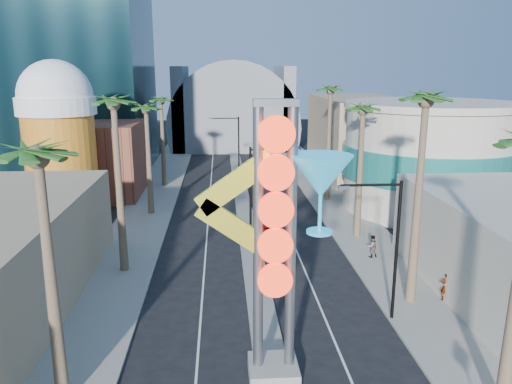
# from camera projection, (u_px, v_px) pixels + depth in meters

# --- Properties ---
(sidewalk_west) EXTENTS (5.00, 100.00, 0.15)m
(sidewalk_west) POSITION_uv_depth(u_px,v_px,m) (153.00, 200.00, 52.93)
(sidewalk_west) COLOR gray
(sidewalk_west) RESTS_ON ground
(sidewalk_east) EXTENTS (5.00, 100.00, 0.15)m
(sidewalk_east) POSITION_uv_depth(u_px,v_px,m) (329.00, 197.00, 54.24)
(sidewalk_east) COLOR gray
(sidewalk_east) RESTS_ON ground
(median) EXTENTS (1.60, 84.00, 0.15)m
(median) POSITION_uv_depth(u_px,v_px,m) (241.00, 192.00, 56.49)
(median) COLOR gray
(median) RESTS_ON ground
(brick_filler_west) EXTENTS (10.00, 10.00, 8.00)m
(brick_filler_west) POSITION_uv_depth(u_px,v_px,m) (95.00, 160.00, 54.44)
(brick_filler_west) COLOR brown
(brick_filler_west) RESTS_ON ground
(filler_east) EXTENTS (10.00, 20.00, 10.00)m
(filler_east) POSITION_uv_depth(u_px,v_px,m) (358.00, 136.00, 66.08)
(filler_east) COLOR tan
(filler_east) RESTS_ON ground
(beer_mug) EXTENTS (7.00, 7.00, 14.50)m
(beer_mug) POSITION_uv_depth(u_px,v_px,m) (59.00, 134.00, 45.70)
(beer_mug) COLOR #C95D1A
(beer_mug) RESTS_ON ground
(turquoise_building) EXTENTS (16.60, 16.60, 10.60)m
(turquoise_building) POSITION_uv_depth(u_px,v_px,m) (428.00, 157.00, 48.73)
(turquoise_building) COLOR beige
(turquoise_building) RESTS_ON ground
(canopy) EXTENTS (22.00, 16.00, 22.00)m
(canopy) POSITION_uv_depth(u_px,v_px,m) (233.00, 123.00, 88.37)
(canopy) COLOR slate
(canopy) RESTS_ON ground
(neon_sign) EXTENTS (6.53, 2.60, 12.55)m
(neon_sign) POSITION_uv_depth(u_px,v_px,m) (294.00, 226.00, 20.89)
(neon_sign) COLOR gray
(neon_sign) RESTS_ON ground
(streetlight_0) EXTENTS (3.79, 0.25, 8.00)m
(streetlight_0) POSITION_uv_depth(u_px,v_px,m) (258.00, 188.00, 37.94)
(streetlight_0) COLOR black
(streetlight_0) RESTS_ON ground
(streetlight_1) EXTENTS (3.79, 0.25, 8.00)m
(streetlight_1) POSITION_uv_depth(u_px,v_px,m) (234.00, 142.00, 61.10)
(streetlight_1) COLOR black
(streetlight_1) RESTS_ON ground
(streetlight_2) EXTENTS (3.45, 0.25, 8.00)m
(streetlight_2) POSITION_uv_depth(u_px,v_px,m) (389.00, 238.00, 26.77)
(streetlight_2) COLOR black
(streetlight_2) RESTS_ON ground
(palm_0) EXTENTS (2.40, 2.40, 11.70)m
(palm_0) POSITION_uv_depth(u_px,v_px,m) (39.00, 172.00, 18.64)
(palm_0) COLOR brown
(palm_0) RESTS_ON ground
(palm_1) EXTENTS (2.40, 2.40, 12.70)m
(palm_1) POSITION_uv_depth(u_px,v_px,m) (114.00, 114.00, 31.98)
(palm_1) COLOR brown
(palm_1) RESTS_ON ground
(palm_2) EXTENTS (2.40, 2.40, 11.20)m
(palm_2) POSITION_uv_depth(u_px,v_px,m) (146.00, 115.00, 45.85)
(palm_2) COLOR brown
(palm_2) RESTS_ON ground
(palm_3) EXTENTS (2.40, 2.40, 11.20)m
(palm_3) POSITION_uv_depth(u_px,v_px,m) (161.00, 106.00, 57.47)
(palm_3) COLOR brown
(palm_3) RESTS_ON ground
(palm_5) EXTENTS (2.40, 2.40, 13.20)m
(palm_5) POSITION_uv_depth(u_px,v_px,m) (425.00, 114.00, 27.30)
(palm_5) COLOR brown
(palm_5) RESTS_ON ground
(palm_6) EXTENTS (2.40, 2.40, 11.70)m
(palm_6) POSITION_uv_depth(u_px,v_px,m) (363.00, 118.00, 39.24)
(palm_6) COLOR brown
(palm_6) RESTS_ON ground
(palm_7) EXTENTS (2.40, 2.40, 12.70)m
(palm_7) POSITION_uv_depth(u_px,v_px,m) (330.00, 97.00, 50.64)
(palm_7) COLOR brown
(palm_7) RESTS_ON ground
(red_pickup) EXTENTS (2.87, 5.22, 1.38)m
(red_pickup) POSITION_uv_depth(u_px,v_px,m) (267.00, 229.00, 41.51)
(red_pickup) COLOR #980B0D
(red_pickup) RESTS_ON ground
(pedestrian_a) EXTENTS (0.74, 0.61, 1.76)m
(pedestrian_a) POSITION_uv_depth(u_px,v_px,m) (446.00, 287.00, 29.75)
(pedestrian_a) COLOR gray
(pedestrian_a) RESTS_ON sidewalk_east
(pedestrian_b) EXTENTS (0.94, 0.81, 1.68)m
(pedestrian_b) POSITION_uv_depth(u_px,v_px,m) (372.00, 246.00, 36.66)
(pedestrian_b) COLOR gray
(pedestrian_b) RESTS_ON sidewalk_east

